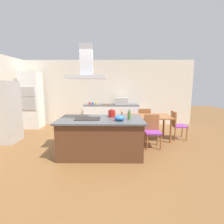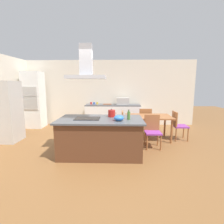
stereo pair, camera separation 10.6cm
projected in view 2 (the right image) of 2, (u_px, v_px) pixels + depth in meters
The scene contains 21 objects.
ground at pixel (105, 136), 5.83m from camera, with size 16.00×16.00×0.00m, color brown.
wall_back at pixel (108, 93), 7.33m from camera, with size 7.20×0.10×2.70m, color beige.
kitchen_island at pixel (101, 136), 4.27m from camera, with size 2.04×1.15×0.90m.
cooktop at pixel (88, 118), 4.21m from camera, with size 0.60×0.44×0.01m, color black.
tea_kettle at pixel (112, 113), 4.42m from camera, with size 0.23×0.18×0.20m.
olive_oil_bottle at pixel (129, 115), 4.09m from camera, with size 0.07×0.07×0.23m.
mixing_bowl at pixel (119, 118), 3.96m from camera, with size 0.23×0.23×0.13m, color #2D6BB7.
back_counter at pixel (113, 115), 7.11m from camera, with size 2.21×0.62×0.90m.
countertop_microwave at pixel (123, 101), 7.00m from camera, with size 0.50×0.38×0.28m, color #B2AFAA.
coffee_mug_red at pixel (91, 103), 7.13m from camera, with size 0.08×0.08×0.09m, color red.
coffee_mug_blue at pixel (94, 103), 7.08m from camera, with size 0.08×0.08×0.09m, color #2D56B2.
coffee_mug_yellow at pixel (97, 103), 7.10m from camera, with size 0.08×0.08×0.09m, color gold.
cutting_board at pixel (108, 104), 7.09m from camera, with size 0.34×0.24×0.02m, color brown.
wall_oven_stack at pixel (34, 100), 6.87m from camera, with size 0.70×0.66×2.20m.
refrigerator at pixel (5, 112), 5.20m from camera, with size 0.80×0.73×1.82m.
dining_table at pixel (148, 119), 5.39m from camera, with size 1.40×0.90×0.75m.
chair_at_left_end at pixel (119, 123), 5.45m from camera, with size 0.42×0.42×0.89m.
chair_facing_back_wall at pixel (145, 119), 6.07m from camera, with size 0.42×0.42×0.89m.
chair_at_right_end at pixel (178, 124), 5.39m from camera, with size 0.42×0.42×0.89m.
chair_facing_island at pixel (152, 129), 4.76m from camera, with size 0.42×0.42×0.89m.
range_hood at pixel (86, 68), 4.02m from camera, with size 0.90×0.55×0.78m.
Camera 2 is at (0.41, -4.11, 1.74)m, focal length 27.79 mm.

